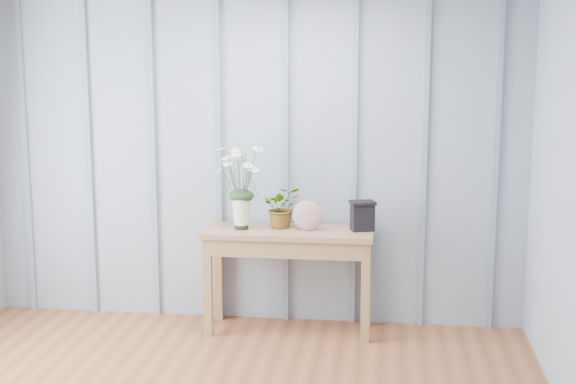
# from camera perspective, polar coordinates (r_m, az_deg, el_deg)

# --- Properties ---
(room_shell) EXTENTS (4.00, 4.50, 2.50)m
(room_shell) POSITION_cam_1_polar(r_m,az_deg,el_deg) (4.55, -5.49, 9.77)
(room_shell) COLOR #909EB0
(room_shell) RESTS_ON ground
(sideboard) EXTENTS (1.20, 0.45, 0.75)m
(sideboard) POSITION_cam_1_polar(r_m,az_deg,el_deg) (5.73, 0.06, -3.80)
(sideboard) COLOR olive
(sideboard) RESTS_ON ground
(daisy_vase) EXTENTS (0.44, 0.33, 0.62)m
(daisy_vase) POSITION_cam_1_polar(r_m,az_deg,el_deg) (5.66, -3.36, 1.20)
(daisy_vase) COLOR black
(daisy_vase) RESTS_ON sideboard
(spider_plant) EXTENTS (0.32, 0.29, 0.30)m
(spider_plant) POSITION_cam_1_polar(r_m,az_deg,el_deg) (5.74, -0.42, -1.07)
(spider_plant) COLOR #1A3818
(spider_plant) RESTS_ON sideboard
(felt_disc_vessel) EXTENTS (0.22, 0.08, 0.22)m
(felt_disc_vessel) POSITION_cam_1_polar(r_m,az_deg,el_deg) (5.65, 1.39, -1.69)
(felt_disc_vessel) COLOR #7E3C4E
(felt_disc_vessel) RESTS_ON sideboard
(carved_box) EXTENTS (0.20, 0.18, 0.21)m
(carved_box) POSITION_cam_1_polar(r_m,az_deg,el_deg) (5.67, 5.31, -1.68)
(carved_box) COLOR black
(carved_box) RESTS_ON sideboard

